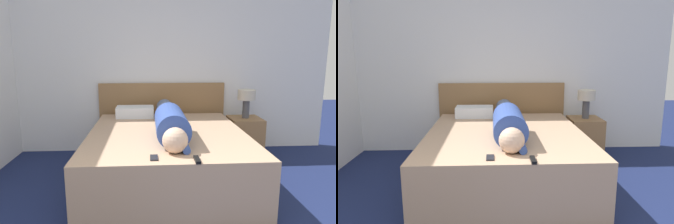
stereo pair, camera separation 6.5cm
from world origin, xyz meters
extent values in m
cube|color=white|center=(0.00, 3.50, 1.30)|extent=(5.11, 0.06, 2.60)
cube|color=tan|center=(0.10, 2.31, 0.29)|extent=(1.69, 2.00, 0.57)
cube|color=olive|center=(0.10, 3.43, 0.50)|extent=(1.81, 0.04, 1.00)
cube|color=olive|center=(1.22, 3.05, 0.28)|extent=(0.42, 0.44, 0.55)
cylinder|color=#4C4C51|center=(1.22, 3.05, 0.68)|extent=(0.09, 0.09, 0.25)
cylinder|color=beige|center=(1.22, 3.05, 0.87)|extent=(0.24, 0.24, 0.14)
sphere|color=#DBB293|center=(0.12, 1.59, 0.68)|extent=(0.23, 0.23, 0.23)
cylinder|color=#334C99|center=(0.12, 2.02, 0.73)|extent=(0.32, 0.72, 0.32)
cylinder|color=slate|center=(0.12, 2.80, 0.68)|extent=(0.22, 0.85, 0.22)
cylinder|color=#334C99|center=(0.22, 1.64, 0.61)|extent=(0.07, 0.22, 0.07)
cube|color=white|center=(-0.28, 3.12, 0.64)|extent=(0.50, 0.28, 0.14)
cube|color=black|center=(0.28, 1.38, 0.58)|extent=(0.04, 0.15, 0.02)
cube|color=black|center=(-0.06, 1.47, 0.58)|extent=(0.06, 0.13, 0.01)
camera|label=1|loc=(-0.11, -0.87, 1.42)|focal=32.00mm
camera|label=2|loc=(-0.04, -0.87, 1.42)|focal=32.00mm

